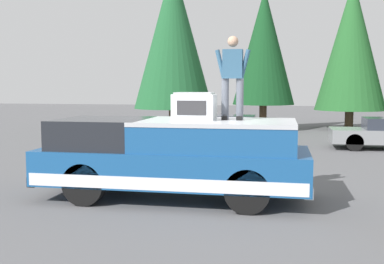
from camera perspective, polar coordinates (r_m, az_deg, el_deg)
ground_plane at (r=9.98m, az=2.37°, el=-7.86°), size 90.00×90.00×0.00m
pickup_truck at (r=9.60m, az=-2.29°, el=-3.09°), size 2.01×5.54×1.65m
compressor_unit at (r=9.42m, az=0.30°, el=3.18°), size 0.65×0.84×0.56m
person_on_truck_bed at (r=9.47m, az=5.02°, el=6.95°), size 0.29×0.72×1.69m
parked_car_black at (r=18.57m, az=4.55°, el=0.27°), size 1.64×4.10×1.16m
conifer_left at (r=26.43m, az=19.04°, el=10.09°), size 3.71×3.71×7.97m
conifer_center_left at (r=24.79m, az=8.85°, el=10.31°), size 3.21×3.21×7.36m
conifer_center_right at (r=25.54m, az=-2.33°, el=11.67°), size 4.29×4.29×8.88m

